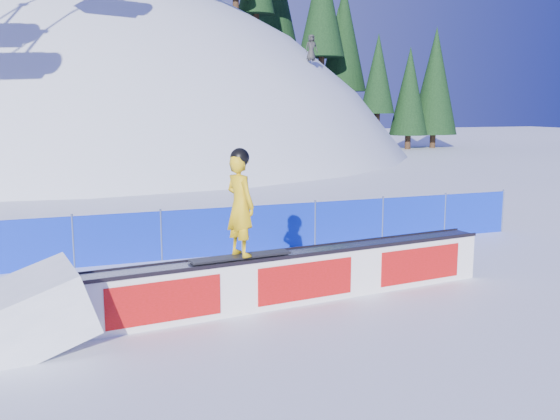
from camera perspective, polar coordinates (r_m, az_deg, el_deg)
name	(u,v)px	position (r m, az deg, el deg)	size (l,w,h in m)	color
ground	(149,327)	(10.87, -11.91, -10.42)	(160.00, 160.00, 0.00)	white
snow_hill	(80,367)	(56.48, -17.85, -13.53)	(64.00, 64.00, 64.00)	silver
treeline	(319,18)	(56.42, 3.61, 17.11)	(19.84, 10.94, 20.39)	#352215
safety_fence	(118,239)	(15.02, -14.57, -2.57)	(22.05, 0.05, 1.30)	#0C29BD
rail_box	(299,276)	(11.82, 1.76, -6.09)	(8.29, 1.54, 0.99)	white
snow_ramp	(2,349)	(10.63, -24.05, -11.53)	(2.56, 1.71, 0.96)	white
snowboarder	(240,204)	(11.00, -3.66, 0.52)	(1.89, 0.77, 1.95)	black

